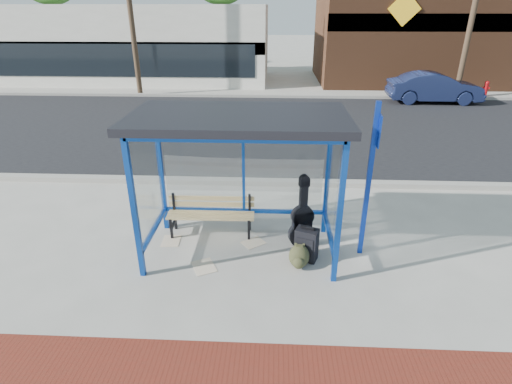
# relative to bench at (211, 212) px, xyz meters

# --- Properties ---
(ground) EXTENTS (120.00, 120.00, 0.00)m
(ground) POSITION_rel_bench_xyz_m (0.60, -0.60, -0.43)
(ground) COLOR #B2ADA0
(ground) RESTS_ON ground
(brick_paver_strip) EXTENTS (60.00, 1.00, 0.01)m
(brick_paver_strip) POSITION_rel_bench_xyz_m (0.60, -3.20, -0.42)
(brick_paver_strip) COLOR maroon
(brick_paver_strip) RESTS_ON ground
(curb_near) EXTENTS (60.00, 0.25, 0.12)m
(curb_near) POSITION_rel_bench_xyz_m (0.60, 2.30, -0.37)
(curb_near) COLOR gray
(curb_near) RESTS_ON ground
(street_asphalt) EXTENTS (60.00, 10.00, 0.00)m
(street_asphalt) POSITION_rel_bench_xyz_m (0.60, 7.40, -0.42)
(street_asphalt) COLOR black
(street_asphalt) RESTS_ON ground
(curb_far) EXTENTS (60.00, 0.25, 0.12)m
(curb_far) POSITION_rel_bench_xyz_m (0.60, 12.50, -0.37)
(curb_far) COLOR gray
(curb_far) RESTS_ON ground
(far_sidewalk) EXTENTS (60.00, 4.00, 0.01)m
(far_sidewalk) POSITION_rel_bench_xyz_m (0.60, 14.40, -0.42)
(far_sidewalk) COLOR #B2ADA0
(far_sidewalk) RESTS_ON ground
(bus_shelter) EXTENTS (3.30, 1.80, 2.42)m
(bus_shelter) POSITION_rel_bench_xyz_m (0.60, -0.53, 1.64)
(bus_shelter) COLOR #0D3A97
(bus_shelter) RESTS_ON ground
(storefront_white) EXTENTS (18.00, 6.04, 4.00)m
(storefront_white) POSITION_rel_bench_xyz_m (-8.40, 17.38, 1.57)
(storefront_white) COLOR silver
(storefront_white) RESTS_ON ground
(storefront_brown) EXTENTS (10.00, 7.08, 6.40)m
(storefront_brown) POSITION_rel_bench_xyz_m (8.60, 17.89, 2.77)
(storefront_brown) COLOR #59331E
(storefront_brown) RESTS_ON ground
(utility_pole_west) EXTENTS (1.60, 0.24, 8.00)m
(utility_pole_west) POSITION_rel_bench_xyz_m (-5.40, 12.80, 3.68)
(utility_pole_west) COLOR #4C3826
(utility_pole_west) RESTS_ON ground
(utility_pole_east) EXTENTS (1.60, 0.24, 8.00)m
(utility_pole_east) POSITION_rel_bench_xyz_m (9.60, 12.80, 3.68)
(utility_pole_east) COLOR #4C3826
(utility_pole_east) RESTS_ON ground
(bench) EXTENTS (1.60, 0.41, 0.75)m
(bench) POSITION_rel_bench_xyz_m (0.00, 0.00, 0.00)
(bench) COLOR black
(bench) RESTS_ON ground
(guitar_bag) EXTENTS (0.49, 0.26, 1.28)m
(guitar_bag) POSITION_rel_bench_xyz_m (1.65, -0.39, 0.04)
(guitar_bag) COLOR black
(guitar_bag) RESTS_ON ground
(suitcase) EXTENTS (0.42, 0.34, 0.63)m
(suitcase) POSITION_rel_bench_xyz_m (1.71, -0.81, -0.13)
(suitcase) COLOR black
(suitcase) RESTS_ON ground
(backpack) EXTENTS (0.35, 0.32, 0.40)m
(backpack) POSITION_rel_bench_xyz_m (1.58, -1.03, -0.24)
(backpack) COLOR #2F311B
(backpack) RESTS_ON ground
(sign_post) EXTENTS (0.11, 0.33, 2.62)m
(sign_post) POSITION_rel_bench_xyz_m (2.67, -0.55, 1.05)
(sign_post) COLOR navy
(sign_post) RESTS_ON ground
(newspaper_a) EXTENTS (0.34, 0.42, 0.01)m
(newspaper_a) POSITION_rel_bench_xyz_m (-0.70, -0.34, -0.42)
(newspaper_a) COLOR white
(newspaper_a) RESTS_ON ground
(newspaper_b) EXTENTS (0.49, 0.53, 0.01)m
(newspaper_b) POSITION_rel_bench_xyz_m (0.03, -1.10, -0.42)
(newspaper_b) COLOR white
(newspaper_b) RESTS_ON ground
(newspaper_c) EXTENTS (0.48, 0.47, 0.01)m
(newspaper_c) POSITION_rel_bench_xyz_m (0.80, -0.33, -0.42)
(newspaper_c) COLOR white
(newspaper_c) RESTS_ON ground
(parked_car) EXTENTS (3.98, 1.45, 1.30)m
(parked_car) POSITION_rel_bench_xyz_m (8.14, 11.74, 0.23)
(parked_car) COLOR #1B254C
(parked_car) RESTS_ON ground
(fire_hydrant) EXTENTS (0.33, 0.21, 0.72)m
(fire_hydrant) POSITION_rel_bench_xyz_m (11.13, 13.25, -0.03)
(fire_hydrant) COLOR #AA0C0F
(fire_hydrant) RESTS_ON ground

